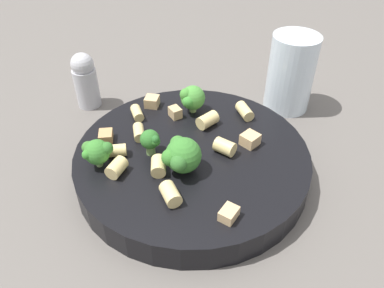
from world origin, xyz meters
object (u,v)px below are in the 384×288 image
at_px(rigatoni_6, 225,147).
at_px(rigatoni_7, 137,113).
at_px(chicken_chunk_0, 250,139).
at_px(pepper_shaker, 85,80).
at_px(chicken_chunk_1, 175,112).
at_px(drinking_glass, 290,78).
at_px(broccoli_floret_0, 192,98).
at_px(rigatoni_2, 158,166).
at_px(rigatoni_8, 117,150).
at_px(pasta_bowl, 192,159).
at_px(broccoli_floret_2, 151,140).
at_px(rigatoni_5, 245,111).
at_px(broccoli_floret_1, 180,155).
at_px(rigatoni_0, 117,168).
at_px(broccoli_floret_3, 97,152).
at_px(rigatoni_4, 169,194).
at_px(chicken_chunk_4, 106,136).
at_px(chicken_chunk_2, 229,214).
at_px(chicken_chunk_3, 152,102).
at_px(rigatoni_1, 139,132).
at_px(rigatoni_3, 208,120).

xyz_separation_m(rigatoni_6, rigatoni_7, (0.13, -0.04, -0.00)).
bearing_deg(chicken_chunk_0, pepper_shaker, -15.72).
bearing_deg(chicken_chunk_1, drinking_glass, -139.65).
bearing_deg(broccoli_floret_0, rigatoni_2, 88.37).
distance_m(rigatoni_2, chicken_chunk_1, 0.11).
bearing_deg(rigatoni_7, rigatoni_8, 94.92).
height_order(pasta_bowl, broccoli_floret_2, broccoli_floret_2).
distance_m(broccoli_floret_2, rigatoni_5, 0.14).
bearing_deg(broccoli_floret_1, rigatoni_0, 19.61).
distance_m(broccoli_floret_3, rigatoni_0, 0.03).
height_order(drinking_glass, pepper_shaker, drinking_glass).
height_order(broccoli_floret_0, drinking_glass, drinking_glass).
height_order(rigatoni_4, pepper_shaker, pepper_shaker).
bearing_deg(rigatoni_7, chicken_chunk_4, 71.42).
bearing_deg(rigatoni_6, broccoli_floret_2, 16.49).
distance_m(rigatoni_0, rigatoni_8, 0.03).
height_order(rigatoni_8, chicken_chunk_2, rigatoni_8).
relative_size(pasta_bowl, rigatoni_2, 12.18).
relative_size(rigatoni_0, rigatoni_4, 0.91).
bearing_deg(rigatoni_6, chicken_chunk_4, 5.97).
bearing_deg(rigatoni_8, rigatoni_4, 148.22).
height_order(broccoli_floret_3, chicken_chunk_1, broccoli_floret_3).
xyz_separation_m(rigatoni_5, chicken_chunk_3, (0.13, 0.01, -0.00)).
distance_m(rigatoni_6, rigatoni_7, 0.13).
distance_m(broccoli_floret_3, chicken_chunk_0, 0.18).
height_order(rigatoni_5, chicken_chunk_1, rigatoni_5).
bearing_deg(broccoli_floret_0, rigatoni_8, 61.75).
distance_m(rigatoni_1, chicken_chunk_4, 0.04).
height_order(rigatoni_5, chicken_chunk_4, rigatoni_5).
xyz_separation_m(rigatoni_4, drinking_glass, (-0.10, -0.26, 0.01)).
bearing_deg(broccoli_floret_1, rigatoni_7, -44.34).
xyz_separation_m(rigatoni_2, chicken_chunk_2, (-0.09, 0.04, -0.00)).
bearing_deg(broccoli_floret_3, rigatoni_1, -111.36).
height_order(broccoli_floret_1, chicken_chunk_3, broccoli_floret_1).
xyz_separation_m(rigatoni_7, chicken_chunk_4, (0.02, 0.06, -0.00)).
height_order(rigatoni_0, drinking_glass, drinking_glass).
relative_size(pasta_bowl, drinking_glass, 2.46).
bearing_deg(rigatoni_7, pasta_bowl, 151.96).
relative_size(chicken_chunk_1, chicken_chunk_3, 0.90).
distance_m(rigatoni_6, chicken_chunk_1, 0.10).
height_order(rigatoni_3, chicken_chunk_0, rigatoni_3).
relative_size(pasta_bowl, rigatoni_5, 9.60).
bearing_deg(drinking_glass, chicken_chunk_3, 29.85).
bearing_deg(chicken_chunk_0, broccoli_floret_3, 27.65).
bearing_deg(chicken_chunk_2, chicken_chunk_0, -91.15).
relative_size(broccoli_floret_1, pepper_shaker, 0.54).
bearing_deg(rigatoni_8, rigatoni_7, -85.08).
distance_m(pasta_bowl, pepper_shaker, 0.22).
xyz_separation_m(rigatoni_1, rigatoni_4, (-0.07, 0.09, 0.00)).
xyz_separation_m(rigatoni_6, rigatoni_8, (0.12, 0.04, -0.00)).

